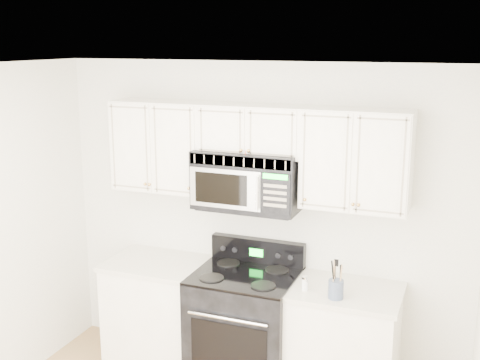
% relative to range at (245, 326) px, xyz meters
% --- Properties ---
extents(room, '(3.51, 3.51, 2.61)m').
position_rel_range_xyz_m(room, '(-0.00, -1.41, 0.82)').
color(room, '#9D6F41').
rests_on(room, ground).
extents(base_cabinet_left, '(0.86, 0.65, 0.92)m').
position_rel_range_xyz_m(base_cabinet_left, '(-0.80, 0.03, -0.06)').
color(base_cabinet_left, white).
rests_on(base_cabinet_left, ground).
extents(base_cabinet_right, '(0.86, 0.65, 0.92)m').
position_rel_range_xyz_m(base_cabinet_right, '(0.80, 0.03, -0.06)').
color(base_cabinet_right, white).
rests_on(base_cabinet_right, ground).
extents(range, '(0.81, 0.74, 1.13)m').
position_rel_range_xyz_m(range, '(0.00, 0.00, 0.00)').
color(range, black).
rests_on(range, ground).
extents(upper_cabinets, '(2.44, 0.37, 0.75)m').
position_rel_range_xyz_m(upper_cabinets, '(-0.00, 0.18, 1.45)').
color(upper_cabinets, white).
rests_on(upper_cabinets, ground).
extents(microwave, '(0.84, 0.47, 0.46)m').
position_rel_range_xyz_m(microwave, '(-0.02, 0.13, 1.20)').
color(microwave, black).
rests_on(microwave, ground).
extents(utensil_crock, '(0.11, 0.11, 0.30)m').
position_rel_range_xyz_m(utensil_crock, '(0.77, -0.16, 0.52)').
color(utensil_crock, '#445572').
rests_on(utensil_crock, base_cabinet_right).
extents(shaker_salt, '(0.05, 0.05, 0.11)m').
position_rel_range_xyz_m(shaker_salt, '(0.52, -0.11, 0.49)').
color(shaker_salt, white).
rests_on(shaker_salt, base_cabinet_right).
extents(shaker_pepper, '(0.04, 0.04, 0.09)m').
position_rel_range_xyz_m(shaker_pepper, '(0.53, -0.11, 0.48)').
color(shaker_pepper, white).
rests_on(shaker_pepper, base_cabinet_right).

